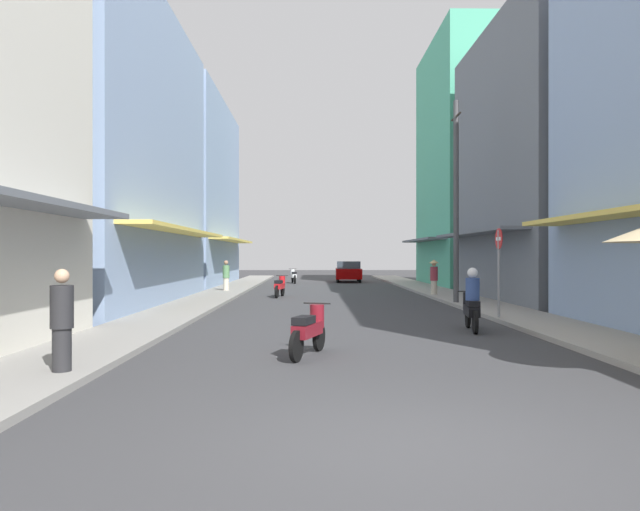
{
  "coord_description": "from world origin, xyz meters",
  "views": [
    {
      "loc": [
        -0.93,
        -5.54,
        1.89
      ],
      "look_at": [
        -0.59,
        18.12,
        1.87
      ],
      "focal_mm": 32.01,
      "sensor_mm": 36.0,
      "label": 1
    }
  ],
  "objects": [
    {
      "name": "ground_plane",
      "position": [
        0.0,
        17.88,
        0.0
      ],
      "size": [
        96.27,
        96.27,
        0.0
      ],
      "primitive_type": "plane",
      "color": "#38383A"
    },
    {
      "name": "sidewalk_left",
      "position": [
        -5.27,
        17.88,
        0.06
      ],
      "size": [
        2.08,
        51.76,
        0.12
      ],
      "primitive_type": "cube",
      "color": "gray",
      "rests_on": "ground"
    },
    {
      "name": "sidewalk_right",
      "position": [
        5.27,
        17.88,
        0.06
      ],
      "size": [
        2.08,
        51.76,
        0.12
      ],
      "primitive_type": "cube",
      "color": "#9E9991",
      "rests_on": "ground"
    },
    {
      "name": "building_left_mid",
      "position": [
        -9.31,
        16.07,
        5.66
      ],
      "size": [
        7.05,
        13.48,
        11.34
      ],
      "color": "#8CA5CC",
      "rests_on": "ground"
    },
    {
      "name": "building_left_far",
      "position": [
        -9.31,
        30.01,
        5.68
      ],
      "size": [
        7.05,
        13.06,
        11.36
      ],
      "color": "#8CA5CC",
      "rests_on": "ground"
    },
    {
      "name": "building_right_mid",
      "position": [
        9.31,
        17.9,
        5.68
      ],
      "size": [
        7.05,
        10.69,
        11.37
      ],
      "color": "slate",
      "rests_on": "ground"
    },
    {
      "name": "building_right_far",
      "position": [
        9.31,
        29.08,
        7.41
      ],
      "size": [
        7.05,
        9.7,
        14.84
      ],
      "color": "#4CB28C",
      "rests_on": "ground"
    },
    {
      "name": "motorbike_black",
      "position": [
        3.05,
        8.59,
        0.7
      ],
      "size": [
        0.55,
        1.8,
        1.58
      ],
      "color": "black",
      "rests_on": "ground"
    },
    {
      "name": "motorbike_maroon",
      "position": [
        -0.98,
        5.14,
        0.5
      ],
      "size": [
        0.77,
        1.73,
        0.96
      ],
      "color": "black",
      "rests_on": "ground"
    },
    {
      "name": "motorbike_white",
      "position": [
        -2.17,
        32.67,
        0.5
      ],
      "size": [
        0.58,
        1.8,
        0.96
      ],
      "color": "black",
      "rests_on": "ground"
    },
    {
      "name": "motorbike_red",
      "position": [
        -2.37,
        20.05,
        0.5
      ],
      "size": [
        0.57,
        1.8,
        0.96
      ],
      "color": "black",
      "rests_on": "ground"
    },
    {
      "name": "parked_car",
      "position": [
        1.63,
        34.5,
        0.74
      ],
      "size": [
        1.89,
        4.16,
        1.45
      ],
      "color": "#8C0000",
      "rests_on": "ground"
    },
    {
      "name": "pedestrian_midway",
      "position": [
        -4.74,
        3.19,
        0.84
      ],
      "size": [
        0.34,
        0.34,
        1.68
      ],
      "color": "#262628",
      "rests_on": "ground"
    },
    {
      "name": "pedestrian_foreground",
      "position": [
        4.55,
        19.96,
        0.95
      ],
      "size": [
        0.44,
        0.44,
        1.68
      ],
      "color": "beige",
      "rests_on": "ground"
    },
    {
      "name": "pedestrian_crossing",
      "position": [
        -5.23,
        23.05,
        0.81
      ],
      "size": [
        0.34,
        0.34,
        1.62
      ],
      "color": "beige",
      "rests_on": "ground"
    },
    {
      "name": "utility_pole",
      "position": [
        4.48,
        15.76,
        3.92
      ],
      "size": [
        0.2,
        1.2,
        7.69
      ],
      "color": "#4C4C4F",
      "rests_on": "ground"
    },
    {
      "name": "street_sign_no_entry",
      "position": [
        4.38,
        10.58,
        1.72
      ],
      "size": [
        0.07,
        0.6,
        2.65
      ],
      "color": "gray",
      "rests_on": "ground"
    }
  ]
}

